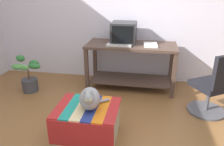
% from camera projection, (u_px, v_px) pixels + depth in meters
% --- Properties ---
extents(ground_plane, '(14.00, 14.00, 0.00)m').
position_uv_depth(ground_plane, '(95.00, 146.00, 2.46)').
color(ground_plane, brown).
extents(back_wall, '(8.00, 0.10, 2.60)m').
position_uv_depth(back_wall, '(120.00, 8.00, 3.85)').
color(back_wall, silver).
rests_on(back_wall, ground_plane).
extents(desk, '(1.48, 0.65, 0.78)m').
position_uv_depth(desk, '(131.00, 58.00, 3.69)').
color(desk, '#4C382D').
rests_on(desk, ground_plane).
extents(tv_monitor, '(0.41, 0.42, 0.34)m').
position_uv_depth(tv_monitor, '(124.00, 33.00, 3.62)').
color(tv_monitor, '#28282B').
rests_on(tv_monitor, desk).
extents(keyboard, '(0.41, 0.17, 0.02)m').
position_uv_depth(keyboard, '(119.00, 45.00, 3.49)').
color(keyboard, beige).
rests_on(keyboard, desk).
extents(book, '(0.23, 0.30, 0.03)m').
position_uv_depth(book, '(151.00, 45.00, 3.50)').
color(book, white).
rests_on(book, desk).
extents(ottoman_with_blanket, '(0.71, 0.60, 0.40)m').
position_uv_depth(ottoman_with_blanket, '(88.00, 122.00, 2.55)').
color(ottoman_with_blanket, tan).
rests_on(ottoman_with_blanket, ground_plane).
extents(cat, '(0.34, 0.39, 0.28)m').
position_uv_depth(cat, '(90.00, 98.00, 2.41)').
color(cat, gray).
rests_on(cat, ottoman_with_blanket).
extents(potted_plant, '(0.46, 0.33, 0.61)m').
position_uv_depth(potted_plant, '(29.00, 77.00, 3.65)').
color(potted_plant, '#3D3D42').
rests_on(potted_plant, ground_plane).
extents(office_chair, '(0.58, 0.58, 0.89)m').
position_uv_depth(office_chair, '(213.00, 88.00, 2.95)').
color(office_chair, '#4C4C51').
rests_on(office_chair, ground_plane).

